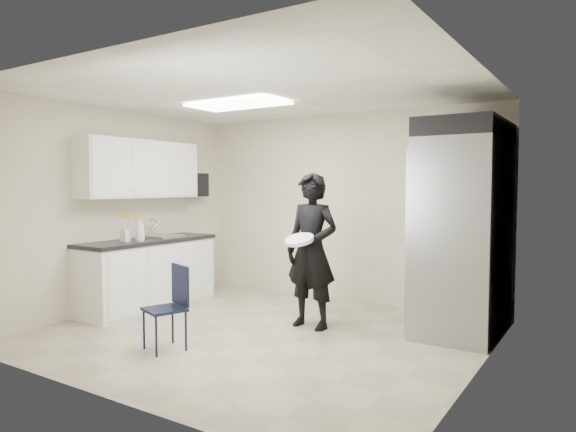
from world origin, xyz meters
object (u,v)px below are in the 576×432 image
Objects in this scene: man_tuxedo at (312,251)px; lower_counter at (149,275)px; folding_chair at (164,309)px; commercial_fridge at (464,237)px.

lower_counter is at bearing -169.07° from man_tuxedo.
man_tuxedo reaches higher than lower_counter.
man_tuxedo is (0.81, 1.48, 0.47)m from folding_chair.
commercial_fridge is 1.20× the size of man_tuxedo.
folding_chair is 1.75m from man_tuxedo.
folding_chair is at bearing -115.93° from man_tuxedo.
commercial_fridge reaches higher than lower_counter.
lower_counter is at bearing -164.12° from commercial_fridge.
lower_counter is 2.36m from man_tuxedo.
folding_chair is (1.49, -1.14, -0.03)m from lower_counter.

